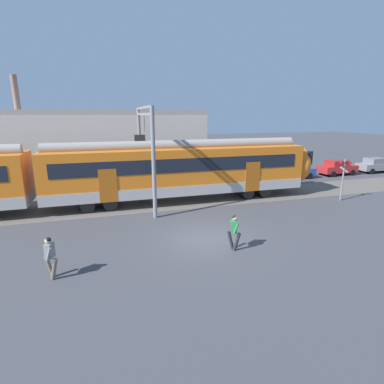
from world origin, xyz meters
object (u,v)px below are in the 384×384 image
object	(u,v)px
pedestrian_green	(234,230)
parked_car_grey	(376,165)
parked_car_blue	(294,170)
pedestrian_grey	(50,255)
crossing_signal	(344,173)
parked_car_red	(337,167)

from	to	relation	value
pedestrian_green	parked_car_grey	world-z (taller)	pedestrian_green
parked_car_blue	pedestrian_grey	bearing A→B (deg)	-146.00
parked_car_blue	crossing_signal	world-z (taller)	crossing_signal
parked_car_grey	crossing_signal	size ratio (longest dim) A/B	1.34
pedestrian_green	crossing_signal	distance (m)	12.05
parked_car_red	parked_car_blue	bearing A→B (deg)	-177.68
parked_car_red	parked_car_grey	size ratio (longest dim) A/B	1.01
parked_car_red	crossing_signal	bearing A→B (deg)	-130.17
pedestrian_grey	parked_car_red	bearing A→B (deg)	28.39
pedestrian_grey	parked_car_blue	world-z (taller)	pedestrian_grey
pedestrian_grey	parked_car_grey	bearing A→B (deg)	24.25
parked_car_grey	pedestrian_green	bearing A→B (deg)	-149.58
pedestrian_grey	parked_car_blue	size ratio (longest dim) A/B	0.41
pedestrian_grey	pedestrian_green	size ratio (longest dim) A/B	1.00
pedestrian_green	parked_car_red	distance (m)	21.92
parked_car_red	parked_car_grey	distance (m)	5.04
pedestrian_green	crossing_signal	xyz separation A→B (m)	(10.78, 5.28, 1.05)
parked_car_blue	crossing_signal	size ratio (longest dim) A/B	1.35
parked_car_blue	parked_car_red	world-z (taller)	same
pedestrian_green	crossing_signal	bearing A→B (deg)	26.07
pedestrian_grey	pedestrian_green	world-z (taller)	same
parked_car_grey	crossing_signal	distance (m)	14.24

